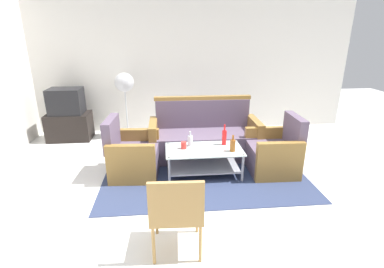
{
  "coord_description": "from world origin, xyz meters",
  "views": [
    {
      "loc": [
        -0.62,
        -3.0,
        2.01
      ],
      "look_at": [
        -0.26,
        0.8,
        0.65
      ],
      "focal_mm": 27.14,
      "sensor_mm": 36.0,
      "label": 1
    }
  ],
  "objects_px": {
    "pedestal_fan": "(125,86)",
    "television": "(66,101)",
    "bottle_brown": "(233,145)",
    "wicker_chair": "(176,209)",
    "couch": "(204,138)",
    "coffee_table": "(204,158)",
    "tv_stand": "(70,126)",
    "armchair_left": "(132,156)",
    "bottle_red": "(224,137)",
    "cup": "(184,145)",
    "bottle_clear": "(190,140)",
    "armchair_right": "(274,153)"
  },
  "relations": [
    {
      "from": "wicker_chair",
      "to": "couch",
      "type": "bearing_deg",
      "value": 78.44
    },
    {
      "from": "bottle_brown",
      "to": "wicker_chair",
      "type": "xyz_separation_m",
      "value": [
        -0.85,
        -1.46,
        -0.01
      ]
    },
    {
      "from": "bottle_red",
      "to": "tv_stand",
      "type": "bearing_deg",
      "value": 149.58
    },
    {
      "from": "couch",
      "to": "bottle_brown",
      "type": "distance_m",
      "value": 0.89
    },
    {
      "from": "bottle_red",
      "to": "wicker_chair",
      "type": "distance_m",
      "value": 1.89
    },
    {
      "from": "bottle_clear",
      "to": "wicker_chair",
      "type": "bearing_deg",
      "value": -99.22
    },
    {
      "from": "tv_stand",
      "to": "couch",
      "type": "bearing_deg",
      "value": -22.45
    },
    {
      "from": "bottle_red",
      "to": "television",
      "type": "bearing_deg",
      "value": 149.54
    },
    {
      "from": "bottle_clear",
      "to": "tv_stand",
      "type": "relative_size",
      "value": 0.28
    },
    {
      "from": "couch",
      "to": "armchair_right",
      "type": "distance_m",
      "value": 1.18
    },
    {
      "from": "bottle_red",
      "to": "armchair_left",
      "type": "bearing_deg",
      "value": -179.3
    },
    {
      "from": "bottle_brown",
      "to": "television",
      "type": "xyz_separation_m",
      "value": [
        -2.78,
        1.86,
        0.26
      ]
    },
    {
      "from": "tv_stand",
      "to": "armchair_right",
      "type": "bearing_deg",
      "value": -26.35
    },
    {
      "from": "couch",
      "to": "pedestal_fan",
      "type": "xyz_separation_m",
      "value": [
        -1.39,
        1.08,
        0.7
      ]
    },
    {
      "from": "bottle_red",
      "to": "armchair_right",
      "type": "bearing_deg",
      "value": -8.99
    },
    {
      "from": "armchair_left",
      "to": "cup",
      "type": "xyz_separation_m",
      "value": [
        0.75,
        -0.08,
        0.17
      ]
    },
    {
      "from": "pedestal_fan",
      "to": "television",
      "type": "bearing_deg",
      "value": -177.53
    },
    {
      "from": "coffee_table",
      "to": "television",
      "type": "height_order",
      "value": "television"
    },
    {
      "from": "bottle_red",
      "to": "bottle_clear",
      "type": "bearing_deg",
      "value": 179.95
    },
    {
      "from": "couch",
      "to": "cup",
      "type": "bearing_deg",
      "value": 59.98
    },
    {
      "from": "bottle_red",
      "to": "pedestal_fan",
      "type": "xyz_separation_m",
      "value": [
        -1.61,
        1.64,
        0.49
      ]
    },
    {
      "from": "couch",
      "to": "armchair_left",
      "type": "bearing_deg",
      "value": 27.52
    },
    {
      "from": "television",
      "to": "pedestal_fan",
      "type": "xyz_separation_m",
      "value": [
        1.1,
        0.05,
        0.25
      ]
    },
    {
      "from": "armchair_right",
      "to": "wicker_chair",
      "type": "height_order",
      "value": "armchair_right"
    },
    {
      "from": "armchair_left",
      "to": "armchair_right",
      "type": "xyz_separation_m",
      "value": [
        2.09,
        -0.1,
        0.0
      ]
    },
    {
      "from": "coffee_table",
      "to": "wicker_chair",
      "type": "height_order",
      "value": "wicker_chair"
    },
    {
      "from": "pedestal_fan",
      "to": "wicker_chair",
      "type": "xyz_separation_m",
      "value": [
        0.83,
        -3.36,
        -0.52
      ]
    },
    {
      "from": "armchair_left",
      "to": "pedestal_fan",
      "type": "xyz_separation_m",
      "value": [
        -0.26,
        1.66,
        0.73
      ]
    },
    {
      "from": "bottle_clear",
      "to": "television",
      "type": "distance_m",
      "value": 2.74
    },
    {
      "from": "coffee_table",
      "to": "bottle_clear",
      "type": "xyz_separation_m",
      "value": [
        -0.19,
        0.14,
        0.22
      ]
    },
    {
      "from": "bottle_red",
      "to": "cup",
      "type": "xyz_separation_m",
      "value": [
        -0.61,
        -0.1,
        -0.07
      ]
    },
    {
      "from": "television",
      "to": "armchair_left",
      "type": "bearing_deg",
      "value": 130.48
    },
    {
      "from": "coffee_table",
      "to": "bottle_red",
      "type": "xyz_separation_m",
      "value": [
        0.32,
        0.14,
        0.26
      ]
    },
    {
      "from": "tv_stand",
      "to": "armchair_left",
      "type": "bearing_deg",
      "value": -49.84
    },
    {
      "from": "bottle_red",
      "to": "pedestal_fan",
      "type": "relative_size",
      "value": 0.24
    },
    {
      "from": "armchair_left",
      "to": "wicker_chair",
      "type": "xyz_separation_m",
      "value": [
        0.57,
        -1.7,
        0.21
      ]
    },
    {
      "from": "bottle_clear",
      "to": "tv_stand",
      "type": "distance_m",
      "value": 2.73
    },
    {
      "from": "bottle_red",
      "to": "cup",
      "type": "bearing_deg",
      "value": -170.88
    },
    {
      "from": "couch",
      "to": "cup",
      "type": "xyz_separation_m",
      "value": [
        -0.39,
        -0.66,
        0.14
      ]
    },
    {
      "from": "cup",
      "to": "television",
      "type": "relative_size",
      "value": 0.17
    },
    {
      "from": "tv_stand",
      "to": "bottle_clear",
      "type": "bearing_deg",
      "value": -35.83
    },
    {
      "from": "cup",
      "to": "coffee_table",
      "type": "bearing_deg",
      "value": -8.42
    },
    {
      "from": "couch",
      "to": "coffee_table",
      "type": "distance_m",
      "value": 0.71
    },
    {
      "from": "cup",
      "to": "bottle_red",
      "type": "bearing_deg",
      "value": 9.12
    },
    {
      "from": "coffee_table",
      "to": "cup",
      "type": "relative_size",
      "value": 11.0
    },
    {
      "from": "armchair_right",
      "to": "bottle_brown",
      "type": "relative_size",
      "value": 3.55
    },
    {
      "from": "armchair_right",
      "to": "bottle_brown",
      "type": "height_order",
      "value": "armchair_right"
    },
    {
      "from": "television",
      "to": "couch",
      "type": "bearing_deg",
      "value": 157.87
    },
    {
      "from": "coffee_table",
      "to": "bottle_brown",
      "type": "bearing_deg",
      "value": -17.04
    },
    {
      "from": "coffee_table",
      "to": "wicker_chair",
      "type": "distance_m",
      "value": 1.66
    }
  ]
}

